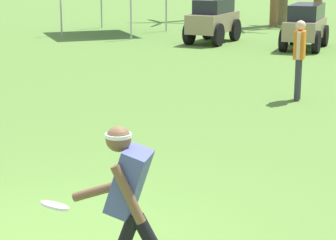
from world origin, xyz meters
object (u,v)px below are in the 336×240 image
at_px(teammate_near_sideline, 299,53).
at_px(frisbee_thrower, 130,201).
at_px(parked_car_slot_a, 213,20).
at_px(frisbee_in_flight, 55,206).
at_px(parked_car_slot_b, 306,25).

bearing_deg(teammate_near_sideline, frisbee_thrower, -85.84).
relative_size(frisbee_thrower, parked_car_slot_a, 0.61).
distance_m(frisbee_in_flight, parked_car_slot_a, 16.17).
bearing_deg(frisbee_in_flight, parked_car_slot_b, 95.32).
relative_size(frisbee_thrower, frisbee_in_flight, 4.17).
relative_size(teammate_near_sideline, parked_car_slot_a, 0.66).
height_order(teammate_near_sideline, parked_car_slot_a, teammate_near_sideline).
bearing_deg(teammate_near_sideline, parked_car_slot_a, 121.91).
height_order(teammate_near_sideline, parked_car_slot_b, teammate_near_sideline).
xyz_separation_m(frisbee_in_flight, teammate_near_sideline, (0.19, 8.01, 0.32)).
bearing_deg(frisbee_thrower, frisbee_in_flight, 176.98).
relative_size(parked_car_slot_a, parked_car_slot_b, 0.96).
xyz_separation_m(frisbee_in_flight, parked_car_slot_b, (-1.43, 15.38, 0.10)).
height_order(frisbee_thrower, parked_car_slot_b, frisbee_thrower).
distance_m(frisbee_thrower, frisbee_in_flight, 0.80).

